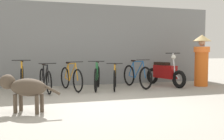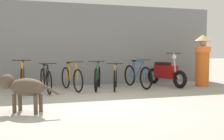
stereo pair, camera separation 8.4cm
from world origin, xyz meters
The scene contains 11 objects.
ground_plane centered at (0.00, 0.00, 0.00)m, with size 60.00×60.00×0.00m, color #9E998E.
shop_wall_back centered at (0.00, 3.55, 1.36)m, with size 9.94×0.20×2.71m.
bicycle_0 centered at (-1.69, 2.33, 0.38)m, with size 0.46×1.76×0.91m.
bicycle_1 centered at (-1.08, 2.26, 0.34)m, with size 0.46×1.59×0.82m.
bicycle_2 centered at (-0.35, 2.38, 0.35)m, with size 0.53×1.56×0.85m.
bicycle_3 centered at (0.42, 2.32, 0.35)m, with size 0.62×1.63×0.86m.
bicycle_4 centered at (0.94, 2.21, 0.33)m, with size 0.61×1.51×0.80m.
bicycle_5 centered at (1.71, 2.39, 0.36)m, with size 0.46×1.66×0.89m.
motorcycle centered at (2.74, 2.47, 0.42)m, with size 0.64×1.83×1.09m.
stray_dog centered at (-1.57, -0.12, 0.47)m, with size 1.13×0.75×0.70m.
person_in_robes centered at (3.85, 2.10, 0.91)m, with size 0.84×0.84×1.67m.
Camera 1 is at (-1.40, -5.20, 1.14)m, focal length 42.00 mm.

